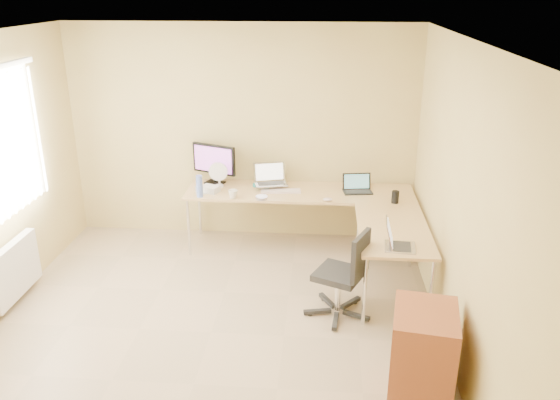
# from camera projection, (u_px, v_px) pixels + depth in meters

# --- Properties ---
(floor) EXTENTS (4.50, 4.50, 0.00)m
(floor) POSITION_uv_depth(u_px,v_px,m) (211.00, 332.00, 5.16)
(floor) COLOR tan
(floor) RESTS_ON ground
(ceiling) EXTENTS (4.50, 4.50, 0.00)m
(ceiling) POSITION_uv_depth(u_px,v_px,m) (196.00, 40.00, 4.22)
(ceiling) COLOR white
(ceiling) RESTS_ON ground
(wall_back) EXTENTS (4.50, 0.00, 4.50)m
(wall_back) POSITION_uv_depth(u_px,v_px,m) (242.00, 134.00, 6.78)
(wall_back) COLOR tan
(wall_back) RESTS_ON ground
(wall_front) EXTENTS (4.50, 0.00, 4.50)m
(wall_front) POSITION_uv_depth(u_px,v_px,m) (105.00, 375.00, 2.60)
(wall_front) COLOR tan
(wall_front) RESTS_ON ground
(wall_right) EXTENTS (0.00, 4.50, 4.50)m
(wall_right) POSITION_uv_depth(u_px,v_px,m) (460.00, 208.00, 4.54)
(wall_right) COLOR tan
(wall_right) RESTS_ON ground
(desk_main) EXTENTS (2.65, 0.70, 0.73)m
(desk_main) POSITION_uv_depth(u_px,v_px,m) (300.00, 220.00, 6.69)
(desk_main) COLOR tan
(desk_main) RESTS_ON ground
(desk_return) EXTENTS (0.70, 1.30, 0.73)m
(desk_return) POSITION_uv_depth(u_px,v_px,m) (391.00, 261.00, 5.69)
(desk_return) COLOR tan
(desk_return) RESTS_ON ground
(monitor) EXTENTS (0.60, 0.38, 0.49)m
(monitor) POSITION_uv_depth(u_px,v_px,m) (214.00, 164.00, 6.74)
(monitor) COLOR black
(monitor) RESTS_ON desk_main
(book_stack) EXTENTS (0.26, 0.32, 0.05)m
(book_stack) POSITION_uv_depth(u_px,v_px,m) (265.00, 183.00, 6.77)
(book_stack) COLOR #237B7B
(book_stack) RESTS_ON desk_main
(laptop_center) EXTENTS (0.44, 0.38, 0.24)m
(laptop_center) POSITION_uv_depth(u_px,v_px,m) (271.00, 175.00, 6.61)
(laptop_center) COLOR #ACADAF
(laptop_center) RESTS_ON desk_main
(laptop_black) EXTENTS (0.36, 0.29, 0.21)m
(laptop_black) POSITION_uv_depth(u_px,v_px,m) (358.00, 184.00, 6.49)
(laptop_black) COLOR black
(laptop_black) RESTS_ON desk_main
(keyboard) EXTENTS (0.47, 0.18, 0.02)m
(keyboard) POSITION_uv_depth(u_px,v_px,m) (281.00, 191.00, 6.53)
(keyboard) COLOR beige
(keyboard) RESTS_ON desk_main
(mouse) EXTENTS (0.12, 0.10, 0.04)m
(mouse) POSITION_uv_depth(u_px,v_px,m) (328.00, 199.00, 6.26)
(mouse) COLOR beige
(mouse) RESTS_ON desk_main
(mug) EXTENTS (0.14, 0.14, 0.10)m
(mug) POSITION_uv_depth(u_px,v_px,m) (233.00, 194.00, 6.32)
(mug) COLOR silver
(mug) RESTS_ON desk_main
(cd_stack) EXTENTS (0.14, 0.14, 0.03)m
(cd_stack) POSITION_uv_depth(u_px,v_px,m) (262.00, 198.00, 6.31)
(cd_stack) COLOR silver
(cd_stack) RESTS_ON desk_main
(water_bottle) EXTENTS (0.09, 0.09, 0.25)m
(water_bottle) POSITION_uv_depth(u_px,v_px,m) (199.00, 186.00, 6.34)
(water_bottle) COLOR #5C79D6
(water_bottle) RESTS_ON desk_main
(papers) EXTENTS (0.28, 0.34, 0.01)m
(papers) POSITION_uv_depth(u_px,v_px,m) (204.00, 190.00, 6.60)
(papers) COLOR beige
(papers) RESTS_ON desk_main
(white_box) EXTENTS (0.24, 0.21, 0.07)m
(white_box) POSITION_uv_depth(u_px,v_px,m) (210.00, 189.00, 6.52)
(white_box) COLOR silver
(white_box) RESTS_ON desk_main
(desk_fan) EXTENTS (0.23, 0.23, 0.28)m
(desk_fan) POSITION_uv_depth(u_px,v_px,m) (219.00, 175.00, 6.66)
(desk_fan) COLOR white
(desk_fan) RESTS_ON desk_main
(black_cup) EXTENTS (0.10, 0.10, 0.14)m
(black_cup) POSITION_uv_depth(u_px,v_px,m) (395.00, 197.00, 6.18)
(black_cup) COLOR black
(black_cup) RESTS_ON desk_main
(laptop_return) EXTENTS (0.35, 0.29, 0.22)m
(laptop_return) POSITION_uv_depth(u_px,v_px,m) (401.00, 237.00, 5.11)
(laptop_return) COLOR #B8B6CE
(laptop_return) RESTS_ON desk_return
(office_chair) EXTENTS (0.71, 0.71, 0.89)m
(office_chair) POSITION_uv_depth(u_px,v_px,m) (339.00, 268.00, 5.28)
(office_chair) COLOR black
(office_chair) RESTS_ON ground
(cabinet) EXTENTS (0.55, 0.64, 0.79)m
(cabinet) POSITION_uv_depth(u_px,v_px,m) (422.00, 358.00, 4.23)
(cabinet) COLOR brown
(cabinet) RESTS_ON ground
(radiator) EXTENTS (0.09, 0.80, 0.55)m
(radiator) POSITION_uv_depth(u_px,v_px,m) (15.00, 270.00, 5.55)
(radiator) COLOR white
(radiator) RESTS_ON ground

